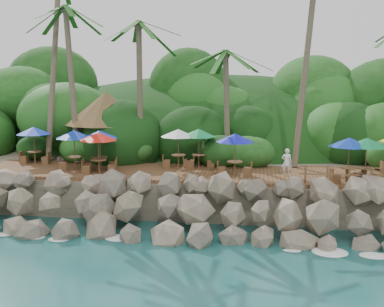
# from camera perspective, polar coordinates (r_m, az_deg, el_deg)

# --- Properties ---
(ground) EXTENTS (140.00, 140.00, 0.00)m
(ground) POSITION_cam_1_polar(r_m,az_deg,el_deg) (21.76, -2.24, -11.41)
(ground) COLOR #19514F
(ground) RESTS_ON ground
(land_base) EXTENTS (32.00, 25.20, 2.10)m
(land_base) POSITION_cam_1_polar(r_m,az_deg,el_deg) (36.82, 2.16, -1.15)
(land_base) COLOR gray
(land_base) RESTS_ON ground
(jungle_hill) EXTENTS (44.80, 28.00, 15.40)m
(jungle_hill) POSITION_cam_1_polar(r_m,az_deg,el_deg) (44.36, 3.14, -0.75)
(jungle_hill) COLOR #143811
(jungle_hill) RESTS_ON ground
(seawall) EXTENTS (29.00, 4.00, 2.30)m
(seawall) POSITION_cam_1_polar(r_m,az_deg,el_deg) (23.27, -1.38, -7.05)
(seawall) COLOR gray
(seawall) RESTS_ON ground
(terrace) EXTENTS (26.00, 5.00, 0.20)m
(terrace) POSITION_cam_1_polar(r_m,az_deg,el_deg) (26.86, 0.00, -2.53)
(terrace) COLOR brown
(terrace) RESTS_ON land_base
(jungle_foliage) EXTENTS (44.00, 16.00, 12.00)m
(jungle_foliage) POSITION_cam_1_polar(r_m,az_deg,el_deg) (36.05, 1.99, -3.07)
(jungle_foliage) COLOR #143811
(jungle_foliage) RESTS_ON ground
(foam_line) EXTENTS (25.20, 0.80, 0.06)m
(foam_line) POSITION_cam_1_polar(r_m,az_deg,el_deg) (22.03, -2.10, -11.07)
(foam_line) COLOR white
(foam_line) RESTS_ON ground
(palms) EXTENTS (28.46, 7.03, 14.21)m
(palms) POSITION_cam_1_polar(r_m,az_deg,el_deg) (29.53, 0.59, 18.19)
(palms) COLOR brown
(palms) RESTS_ON ground
(palapa) EXTENTS (5.62, 5.62, 4.60)m
(palapa) POSITION_cam_1_polar(r_m,az_deg,el_deg) (31.48, -10.69, 5.64)
(palapa) COLOR brown
(palapa) RESTS_ON ground
(dining_clusters) EXTENTS (24.47, 5.31, 2.39)m
(dining_clusters) POSITION_cam_1_polar(r_m,az_deg,el_deg) (26.40, 0.65, 1.86)
(dining_clusters) COLOR brown
(dining_clusters) RESTS_ON terrace
(railing) EXTENTS (8.30, 0.10, 1.00)m
(railing) POSITION_cam_1_polar(r_m,az_deg,el_deg) (25.02, 22.86, -2.48)
(railing) COLOR brown
(railing) RESTS_ON terrace
(waiter) EXTENTS (0.60, 0.42, 1.57)m
(waiter) POSITION_cam_1_polar(r_m,az_deg,el_deg) (26.15, 11.81, -1.07)
(waiter) COLOR white
(waiter) RESTS_ON terrace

